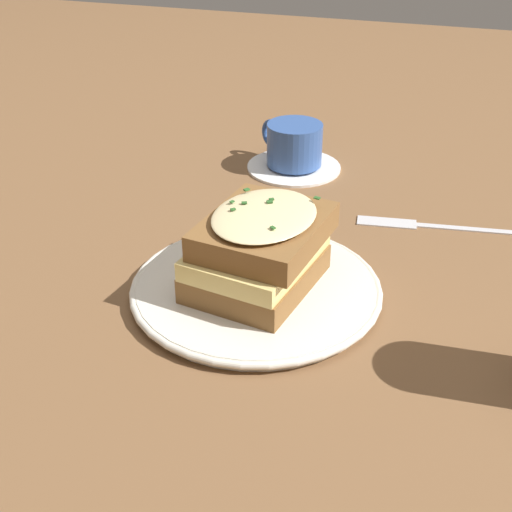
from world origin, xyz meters
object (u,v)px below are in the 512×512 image
object	(u,v)px
sandwich	(258,249)
teacup_with_saucer	(294,149)
dinner_plate	(256,289)
fork	(416,224)

from	to	relation	value
sandwich	teacup_with_saucer	bearing A→B (deg)	8.23
dinner_plate	teacup_with_saucer	xyz separation A→B (m)	(0.31, 0.04, 0.02)
sandwich	fork	distance (m)	0.24
fork	dinner_plate	bearing A→B (deg)	138.09
teacup_with_saucer	fork	distance (m)	0.22
sandwich	teacup_with_saucer	distance (m)	0.31
teacup_with_saucer	dinner_plate	bearing A→B (deg)	133.14
dinner_plate	fork	xyz separation A→B (m)	(0.19, -0.13, -0.01)
fork	sandwich	bearing A→B (deg)	137.95
dinner_plate	teacup_with_saucer	size ratio (longest dim) A/B	1.95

